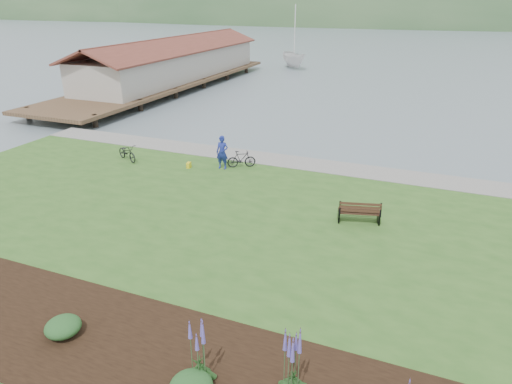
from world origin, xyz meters
TOP-DOWN VIEW (x-y plane):
  - ground at (0.00, 0.00)m, footprint 600.00×600.00m
  - lawn at (0.00, -2.00)m, footprint 34.00×20.00m
  - shoreline_path at (0.00, 6.90)m, footprint 34.00×2.20m
  - garden_bed at (3.00, -9.80)m, footprint 24.00×4.40m
  - far_hillside at (20.00, 170.00)m, footprint 580.00×80.00m
  - pier_pavilion at (-20.00, 27.52)m, footprint 8.00×36.00m
  - park_bench at (5.83, 0.43)m, footprint 1.89×1.14m
  - person at (-2.65, 4.37)m, footprint 0.86×0.63m
  - bicycle_a at (-8.56, 3.49)m, footprint 1.40×2.00m
  - bicycle_b at (-1.73, 4.96)m, footprint 1.22×1.65m
  - sailboat at (-11.81, 46.25)m, footprint 14.55×14.58m
  - pannier at (-4.49, 3.72)m, footprint 0.23×0.32m
  - echium_0 at (3.72, -10.03)m, footprint 0.62×0.62m
  - echium_1 at (6.03, -9.51)m, footprint 0.62×0.62m
  - shrub_0 at (-0.77, -9.98)m, footprint 1.03×1.03m

SIDE VIEW (x-z plane):
  - ground at x=0.00m, z-range 0.00..0.00m
  - far_hillside at x=20.00m, z-range -19.00..19.00m
  - sailboat at x=-11.81m, z-range -13.54..13.54m
  - lawn at x=0.00m, z-range 0.00..0.40m
  - shoreline_path at x=0.00m, z-range 0.40..0.43m
  - garden_bed at x=3.00m, z-range 0.40..0.44m
  - pannier at x=-4.49m, z-range 0.40..0.73m
  - shrub_0 at x=-0.77m, z-range 0.44..0.96m
  - bicycle_b at x=-1.73m, z-range 0.40..1.38m
  - bicycle_a at x=-8.56m, z-range 0.40..1.39m
  - park_bench at x=5.83m, z-range 0.40..1.49m
  - echium_0 at x=3.72m, z-range 0.24..2.38m
  - echium_1 at x=6.03m, z-range 0.28..2.55m
  - person at x=-2.65m, z-range 0.40..2.64m
  - pier_pavilion at x=-20.00m, z-range -0.06..5.34m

